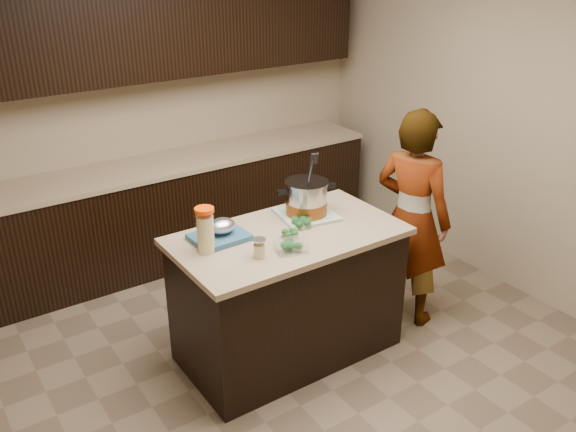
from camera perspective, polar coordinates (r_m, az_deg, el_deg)
name	(u,v)px	position (r m, az deg, el deg)	size (l,w,h in m)	color
ground_plane	(288,350)	(4.31, 0.00, -12.43)	(4.00, 4.00, 0.00)	brown
room_shell	(288,106)	(3.56, 0.00, 10.23)	(4.04, 4.04, 2.72)	tan
back_cabinets	(172,154)	(5.25, -10.77, 5.72)	(3.60, 0.63, 2.33)	black
island	(288,294)	(4.06, 0.00, -7.31)	(1.46, 0.81, 0.90)	black
dish_towel	(306,214)	(4.08, 1.72, 0.14)	(0.36, 0.36, 0.02)	#619064
stock_pot	(307,200)	(4.04, 1.74, 1.52)	(0.40, 0.35, 0.41)	#B7B7BC
lemonade_pitcher	(206,232)	(3.60, -7.72, -1.48)	(0.12, 0.12, 0.28)	#CFC07E
mason_jar	(259,248)	(3.54, -2.71, -3.06)	(0.09, 0.09, 0.13)	#CFC07E
broccoli_tub_left	(301,223)	(3.91, 1.25, -0.66)	(0.17, 0.17, 0.06)	silver
broccoli_tub_right	(290,235)	(3.77, 0.19, -1.74)	(0.14, 0.14, 0.05)	silver
broccoli_tub_rect	(291,246)	(3.62, 0.30, -2.87)	(0.21, 0.18, 0.07)	silver
blue_tray	(220,233)	(3.77, -6.34, -1.57)	(0.34, 0.28, 0.13)	#274E6C
person	(412,218)	(4.39, 11.52, -0.22)	(0.58, 0.38, 1.59)	gray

